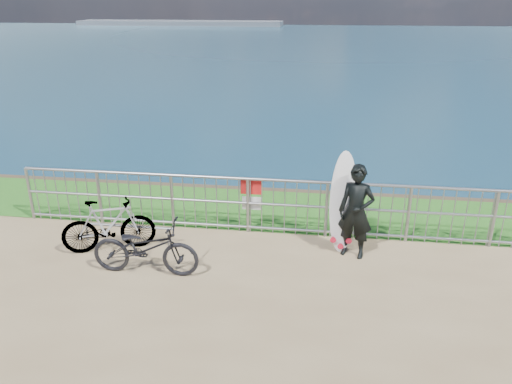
# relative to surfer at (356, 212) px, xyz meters

# --- Properties ---
(grass_strip) EXTENTS (120.00, 120.00, 0.00)m
(grass_strip) POSITION_rel_surfer_xyz_m (-1.50, 1.78, -0.83)
(grass_strip) COLOR #22631B
(grass_strip) RESTS_ON ground
(seascape) EXTENTS (260.00, 260.00, 5.00)m
(seascape) POSITION_rel_surfer_xyz_m (-45.25, 146.56, -4.87)
(seascape) COLOR brown
(seascape) RESTS_ON ground
(railing) EXTENTS (10.06, 0.10, 1.13)m
(railing) POSITION_rel_surfer_xyz_m (-1.48, 0.68, -0.26)
(railing) COLOR gray
(railing) RESTS_ON ground
(surfer) EXTENTS (0.70, 0.56, 1.68)m
(surfer) POSITION_rel_surfer_xyz_m (0.00, 0.00, 0.00)
(surfer) COLOR black
(surfer) RESTS_ON ground
(surfboard) EXTENTS (0.48, 0.43, 1.82)m
(surfboard) POSITION_rel_surfer_xyz_m (-0.22, 0.22, -0.00)
(surfboard) COLOR white
(surfboard) RESTS_ON ground
(bicycle_near) EXTENTS (1.79, 0.64, 0.94)m
(bicycle_near) POSITION_rel_surfer_xyz_m (-3.42, -1.11, -0.37)
(bicycle_near) COLOR black
(bicycle_near) RESTS_ON ground
(bicycle_far) EXTENTS (1.70, 1.04, 0.99)m
(bicycle_far) POSITION_rel_surfer_xyz_m (-4.34, -0.43, -0.35)
(bicycle_far) COLOR black
(bicycle_far) RESTS_ON ground
(bike_rack) EXTENTS (1.79, 0.05, 0.37)m
(bike_rack) POSITION_rel_surfer_xyz_m (-4.15, -0.12, -0.53)
(bike_rack) COLOR gray
(bike_rack) RESTS_ON ground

